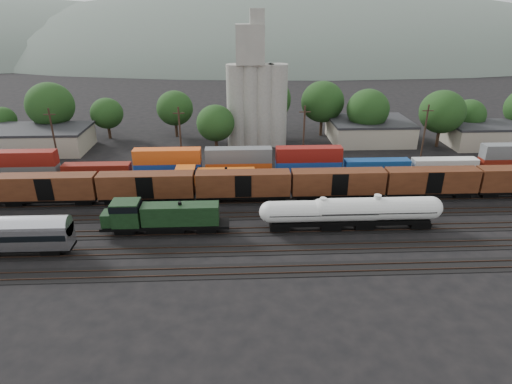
{
  "coord_description": "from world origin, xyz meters",
  "views": [
    {
      "loc": [
        -0.92,
        -58.48,
        29.43
      ],
      "look_at": [
        1.76,
        2.0,
        3.0
      ],
      "focal_mm": 30.0,
      "sensor_mm": 36.0,
      "label": 1
    }
  ],
  "objects_px": {
    "green_locomotive": "(158,216)",
    "tank_car_a": "(322,212)",
    "grain_silo": "(256,96)",
    "orange_locomotive": "(210,178)"
  },
  "relations": [
    {
      "from": "orange_locomotive",
      "to": "grain_silo",
      "type": "xyz_separation_m",
      "value": [
        9.08,
        26.0,
        8.91
      ]
    },
    {
      "from": "tank_car_a",
      "to": "orange_locomotive",
      "type": "distance_m",
      "value": 22.38
    },
    {
      "from": "tank_car_a",
      "to": "orange_locomotive",
      "type": "height_order",
      "value": "tank_car_a"
    },
    {
      "from": "orange_locomotive",
      "to": "grain_silo",
      "type": "bearing_deg",
      "value": 70.75
    },
    {
      "from": "green_locomotive",
      "to": "grain_silo",
      "type": "relative_size",
      "value": 0.61
    },
    {
      "from": "green_locomotive",
      "to": "tank_car_a",
      "type": "xyz_separation_m",
      "value": [
        22.92,
        -0.0,
        0.11
      ]
    },
    {
      "from": "tank_car_a",
      "to": "green_locomotive",
      "type": "bearing_deg",
      "value": 180.0
    },
    {
      "from": "green_locomotive",
      "to": "orange_locomotive",
      "type": "distance_m",
      "value": 16.28
    },
    {
      "from": "tank_car_a",
      "to": "grain_silo",
      "type": "height_order",
      "value": "grain_silo"
    },
    {
      "from": "tank_car_a",
      "to": "grain_silo",
      "type": "xyz_separation_m",
      "value": [
        -7.52,
        41.0,
        8.49
      ]
    }
  ]
}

